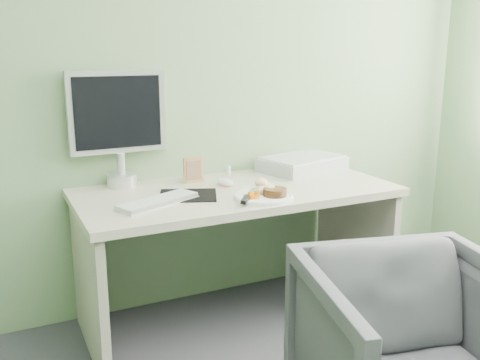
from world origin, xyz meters
name	(u,v)px	position (x,y,z in m)	size (l,w,h in m)	color
wall_back	(207,62)	(0.00, 2.00, 1.35)	(3.50, 3.50, 0.00)	#68875F
desk	(237,223)	(0.00, 1.62, 0.55)	(1.60, 0.75, 0.73)	beige
plate	(264,197)	(0.04, 1.40, 0.74)	(0.28, 0.28, 0.01)	white
steak	(275,192)	(0.08, 1.37, 0.76)	(0.11, 0.11, 0.04)	black
potato_pile	(265,186)	(0.07, 1.45, 0.78)	(0.12, 0.09, 0.07)	tan
carrot_heap	(253,194)	(-0.03, 1.39, 0.76)	(0.06, 0.05, 0.04)	orange
steak_knife	(247,197)	(-0.07, 1.37, 0.76)	(0.18, 0.23, 0.02)	silver
mousepad	(188,195)	(-0.27, 1.60, 0.73)	(0.27, 0.24, 0.00)	black
keyboard	(158,201)	(-0.44, 1.53, 0.75)	(0.40, 0.12, 0.02)	white
computer_mouse	(225,182)	(-0.03, 1.70, 0.75)	(0.06, 0.11, 0.04)	white
photo_frame	(193,170)	(-0.15, 1.83, 0.80)	(0.11, 0.01, 0.14)	#A4784C
eyedrop_bottle	(229,170)	(0.09, 1.92, 0.76)	(0.02, 0.02, 0.06)	white
scanner	(302,164)	(0.52, 1.84, 0.77)	(0.47, 0.31, 0.07)	#A9AAB0
monitor	(118,122)	(-0.51, 1.94, 1.06)	(0.49, 0.15, 0.59)	silver
desk_chair	(414,357)	(0.18, 0.52, 0.35)	(0.74, 0.76, 0.69)	#3C3D42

